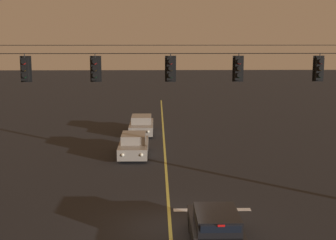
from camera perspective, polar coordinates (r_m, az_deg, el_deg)
name	(u,v)px	position (r m, az deg, el deg)	size (l,w,h in m)	color
ground_plane	(170,228)	(19.68, 0.25, -12.59)	(180.00, 180.00, 0.00)	black
lane_centre_stripe	(166,169)	(27.81, -0.24, -5.81)	(0.14, 60.00, 0.01)	#D1C64C
stop_bar_paint	(212,210)	(21.65, 5.22, -10.48)	(3.40, 0.36, 0.01)	silver
signal_span_assembly	(169,112)	(21.03, 0.06, 0.92)	(19.50, 0.32, 8.18)	#2D2116
traffic_light_leftmost	(25,69)	(21.53, -16.49, 5.76)	(0.48, 0.41, 1.22)	black
traffic_light_left_inner	(95,69)	(20.96, -8.56, 5.96)	(0.48, 0.41, 1.22)	black
traffic_light_centre	(171,69)	(20.80, 0.31, 6.04)	(0.48, 0.41, 1.22)	black
traffic_light_right_inner	(239,69)	(21.09, 8.32, 5.98)	(0.48, 0.41, 1.22)	black
traffic_light_rightmost	(319,69)	(21.94, 17.41, 5.79)	(0.48, 0.41, 1.22)	black
car_waiting_near_lane	(216,231)	(17.83, 5.71, -12.84)	(1.80, 4.33, 1.39)	black
car_oncoming_lead	(134,145)	(30.90, -4.06, -3.00)	(1.80, 4.42, 1.39)	gray
car_oncoming_trailing	(141,125)	(37.77, -3.14, -0.62)	(1.80, 4.42, 1.39)	gray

